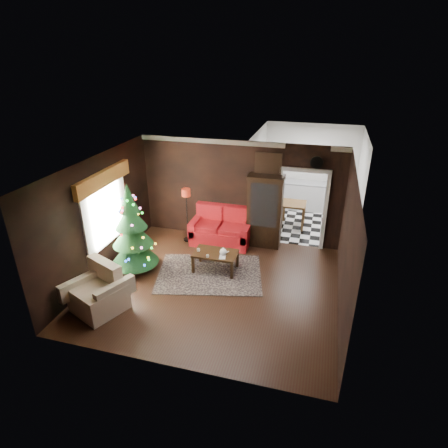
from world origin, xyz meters
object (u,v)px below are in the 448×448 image
(teapot, at_px, (223,252))
(armchair, at_px, (98,291))
(christmas_tree, at_px, (132,231))
(wall_clock, at_px, (317,162))
(floor_lamp, at_px, (187,215))
(curio_cabinet, at_px, (265,213))
(kitchen_table, at_px, (293,215))
(coffee_table, at_px, (215,261))
(loveseat, at_px, (221,227))

(teapot, bearing_deg, armchair, -135.74)
(armchair, bearing_deg, christmas_tree, 114.35)
(armchair, distance_m, wall_clock, 5.89)
(floor_lamp, distance_m, teapot, 1.87)
(curio_cabinet, xyz_separation_m, armchair, (-2.77, -3.72, -0.49))
(kitchen_table, bearing_deg, armchair, -123.62)
(christmas_tree, xyz_separation_m, armchair, (0.03, -1.63, -0.59))
(christmas_tree, xyz_separation_m, coffee_table, (1.90, 0.47, -0.80))
(coffee_table, distance_m, kitchen_table, 3.42)
(christmas_tree, height_order, wall_clock, wall_clock)
(curio_cabinet, bearing_deg, teapot, -112.13)
(floor_lamp, height_order, kitchen_table, floor_lamp)
(loveseat, bearing_deg, christmas_tree, -131.42)
(coffee_table, bearing_deg, curio_cabinet, 60.98)
(coffee_table, bearing_deg, armchair, -131.77)
(floor_lamp, bearing_deg, teapot, -42.45)
(curio_cabinet, distance_m, wall_clock, 1.88)
(christmas_tree, bearing_deg, wall_clock, 29.57)
(curio_cabinet, height_order, teapot, curio_cabinet)
(armchair, height_order, wall_clock, wall_clock)
(curio_cabinet, xyz_separation_m, kitchen_table, (0.65, 1.43, -0.57))
(curio_cabinet, xyz_separation_m, christmas_tree, (-2.80, -2.09, 0.10))
(curio_cabinet, height_order, christmas_tree, christmas_tree)
(curio_cabinet, xyz_separation_m, teapot, (-0.68, -1.68, -0.38))
(loveseat, xyz_separation_m, armchair, (-1.62, -3.50, -0.04))
(floor_lamp, relative_size, coffee_table, 1.44)
(curio_cabinet, distance_m, christmas_tree, 3.49)
(teapot, relative_size, kitchen_table, 0.26)
(armchair, bearing_deg, coffee_table, 71.66)
(loveseat, distance_m, floor_lamp, 0.98)
(loveseat, xyz_separation_m, wall_clock, (2.35, 0.40, 1.88))
(curio_cabinet, bearing_deg, coffee_table, -119.02)
(armchair, distance_m, kitchen_table, 6.18)
(floor_lamp, height_order, wall_clock, wall_clock)
(armchair, distance_m, teapot, 2.92)
(kitchen_table, bearing_deg, curio_cabinet, -114.44)
(floor_lamp, distance_m, christmas_tree, 1.83)
(coffee_table, xyz_separation_m, kitchen_table, (1.55, 3.05, 0.13))
(loveseat, height_order, wall_clock, wall_clock)
(curio_cabinet, bearing_deg, christmas_tree, -143.26)
(armchair, bearing_deg, kitchen_table, 79.80)
(curio_cabinet, distance_m, teapot, 1.85)
(floor_lamp, relative_size, wall_clock, 4.71)
(curio_cabinet, bearing_deg, armchair, -126.72)
(coffee_table, bearing_deg, christmas_tree, -166.04)
(loveseat, distance_m, coffee_table, 1.44)
(curio_cabinet, relative_size, christmas_tree, 0.88)
(loveseat, bearing_deg, armchair, -114.89)
(floor_lamp, xyz_separation_m, christmas_tree, (-0.75, -1.66, 0.22))
(loveseat, distance_m, armchair, 3.86)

